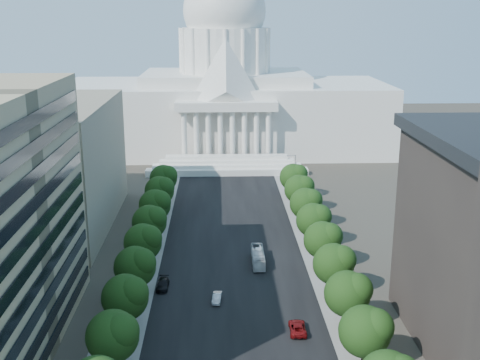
{
  "coord_description": "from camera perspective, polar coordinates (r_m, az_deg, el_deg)",
  "views": [
    {
      "loc": [
        -2.77,
        -40.52,
        50.27
      ],
      "look_at": [
        1.68,
        79.29,
        16.85
      ],
      "focal_mm": 45.0,
      "sensor_mm": 36.0,
      "label": 1
    }
  ],
  "objects": [
    {
      "name": "streetlight_b",
      "position": [
        90.52,
        13.08,
        -14.28
      ],
      "size": [
        2.61,
        0.44,
        9.0
      ],
      "color": "gray",
      "rests_on": "ground"
    },
    {
      "name": "tree_r_f",
      "position": [
        122.41,
        7.99,
        -5.56
      ],
      "size": [
        7.79,
        7.6,
        9.97
      ],
      "color": "#33261C",
      "rests_on": "ground"
    },
    {
      "name": "car_red",
      "position": [
        101.22,
        5.47,
        -13.76
      ],
      "size": [
        2.84,
        5.85,
        1.6
      ],
      "primitive_type": "imported",
      "rotation": [
        0.0,
        0.0,
        3.11
      ],
      "color": "maroon",
      "rests_on": "ground"
    },
    {
      "name": "tree_r_j",
      "position": [
        167.54,
        5.19,
        0.35
      ],
      "size": [
        7.79,
        7.6,
        9.97
      ],
      "color": "#33261C",
      "rests_on": "ground"
    },
    {
      "name": "tree_l_g",
      "position": [
        132.66,
        -8.47,
        -3.89
      ],
      "size": [
        7.79,
        7.6,
        9.97
      ],
      "color": "#33261C",
      "rests_on": "ground"
    },
    {
      "name": "tree_r_g",
      "position": [
        133.5,
        7.11,
        -3.71
      ],
      "size": [
        7.79,
        7.6,
        9.97
      ],
      "color": "#33261C",
      "rests_on": "ground"
    },
    {
      "name": "tree_l_d",
      "position": [
        99.72,
        -10.68,
        -10.78
      ],
      "size": [
        7.79,
        7.6,
        9.97
      ],
      "color": "#33261C",
      "rests_on": "ground"
    },
    {
      "name": "sidewalk_left",
      "position": [
        140.81,
        -8.64,
        -5.53
      ],
      "size": [
        8.0,
        260.0,
        0.02
      ],
      "primitive_type": "cube",
      "color": "gray",
      "rests_on": "ground"
    },
    {
      "name": "sidewalk_right",
      "position": [
        141.55,
        6.89,
        -5.34
      ],
      "size": [
        8.0,
        260.0,
        0.02
      ],
      "primitive_type": "cube",
      "color": "gray",
      "rests_on": "ground"
    },
    {
      "name": "tree_r_c",
      "position": [
        90.51,
        11.99,
        -13.75
      ],
      "size": [
        7.79,
        7.6,
        9.97
      ],
      "color": "#33261C",
      "rests_on": "ground"
    },
    {
      "name": "tree_r_h",
      "position": [
        144.74,
        6.37,
        -2.14
      ],
      "size": [
        7.79,
        7.6,
        9.97
      ],
      "color": "#33261C",
      "rests_on": "ground"
    },
    {
      "name": "streetlight_c",
      "position": [
        112.23,
        9.81,
        -8.0
      ],
      "size": [
        2.61,
        0.44,
        9.0
      ],
      "color": "gray",
      "rests_on": "ground"
    },
    {
      "name": "tree_l_f",
      "position": [
        121.49,
        -9.07,
        -5.77
      ],
      "size": [
        7.79,
        7.6,
        9.97
      ],
      "color": "#33261C",
      "rests_on": "ground"
    },
    {
      "name": "capitol",
      "position": [
        227.45,
        -1.42,
        7.93
      ],
      "size": [
        120.0,
        56.0,
        73.0
      ],
      "color": "white",
      "rests_on": "ground"
    },
    {
      "name": "tree_r_e",
      "position": [
        111.5,
        9.05,
        -7.77
      ],
      "size": [
        7.79,
        7.6,
        9.97
      ],
      "color": "#33261C",
      "rests_on": "ground"
    },
    {
      "name": "tree_l_e",
      "position": [
        110.49,
        -9.79,
        -8.03
      ],
      "size": [
        7.79,
        7.6,
        9.97
      ],
      "color": "#33261C",
      "rests_on": "ground"
    },
    {
      "name": "city_bus",
      "position": [
        125.56,
        1.72,
        -7.31
      ],
      "size": [
        2.47,
        10.39,
        2.89
      ],
      "primitive_type": "imported",
      "rotation": [
        0.0,
        0.0,
        -0.0
      ],
      "color": "white",
      "rests_on": "ground"
    },
    {
      "name": "tree_l_h",
      "position": [
        143.97,
        -7.97,
        -2.3
      ],
      "size": [
        7.79,
        7.6,
        9.97
      ],
      "color": "#33261C",
      "rests_on": "ground"
    },
    {
      "name": "tree_r_i",
      "position": [
        156.1,
        5.73,
        -0.81
      ],
      "size": [
        7.79,
        7.6,
        9.97
      ],
      "color": "#33261C",
      "rests_on": "ground"
    },
    {
      "name": "tree_l_i",
      "position": [
        155.38,
        -7.54,
        -0.94
      ],
      "size": [
        7.79,
        7.6,
        9.97
      ],
      "color": "#33261C",
      "rests_on": "ground"
    },
    {
      "name": "car_silver",
      "position": [
        110.41,
        -2.2,
        -11.11
      ],
      "size": [
        1.95,
        4.46,
        1.42
      ],
      "primitive_type": "imported",
      "rotation": [
        0.0,
        0.0,
        -0.11
      ],
      "color": "#B5B7BE",
      "rests_on": "ground"
    },
    {
      "name": "streetlight_d",
      "position": [
        135.08,
        7.67,
        -3.78
      ],
      "size": [
        2.61,
        0.44,
        9.0
      ],
      "color": "gray",
      "rests_on": "ground"
    },
    {
      "name": "tree_r_d",
      "position": [
        100.83,
        10.35,
        -10.45
      ],
      "size": [
        7.79,
        7.6,
        9.97
      ],
      "color": "#33261C",
      "rests_on": "ground"
    },
    {
      "name": "office_block_left_far",
      "position": [
        151.78,
        -19.4,
        1.24
      ],
      "size": [
        38.0,
        52.0,
        30.0
      ],
      "primitive_type": "cube",
      "color": "gray",
      "rests_on": "ground"
    },
    {
      "name": "tree_l_c",
      "position": [
        89.26,
        -11.81,
        -14.18
      ],
      "size": [
        7.79,
        7.6,
        9.97
      ],
      "color": "#33261C",
      "rests_on": "ground"
    },
    {
      "name": "streetlight_e",
      "position": [
        158.58,
        6.18,
        -0.79
      ],
      "size": [
        2.61,
        0.44,
        9.0
      ],
      "color": "gray",
      "rests_on": "ground"
    },
    {
      "name": "streetlight_f",
      "position": [
        182.48,
        5.08,
        1.42
      ],
      "size": [
        2.61,
        0.44,
        9.0
      ],
      "color": "gray",
      "rests_on": "ground"
    },
    {
      "name": "tree_l_j",
      "position": [
        166.87,
        -7.17,
        0.23
      ],
      "size": [
        7.79,
        7.6,
        9.97
      ],
      "color": "#33261C",
      "rests_on": "ground"
    },
    {
      "name": "car_dark_b",
      "position": [
        116.07,
        -7.33,
        -9.8
      ],
      "size": [
        2.33,
        5.43,
        1.56
      ],
      "primitive_type": "imported",
      "rotation": [
        0.0,
        0.0,
        -0.03
      ],
      "color": "black",
      "rests_on": "ground"
    },
    {
      "name": "road_asphalt",
      "position": [
        139.9,
        -0.85,
        -5.48
      ],
      "size": [
        30.0,
        260.0,
        0.01
      ],
      "primitive_type": "cube",
      "color": "black",
      "rests_on": "ground"
    }
  ]
}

